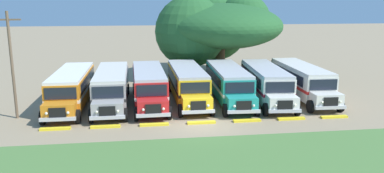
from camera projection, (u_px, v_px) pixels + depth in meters
ground_plane at (202, 125)px, 26.71m from camera, size 220.00×220.00×0.00m
parked_bus_slot_0 at (71, 87)px, 31.40m from camera, size 2.76×10.85×2.82m
parked_bus_slot_1 at (112, 86)px, 31.76m from camera, size 2.74×10.85×2.82m
parked_bus_slot_2 at (149, 84)px, 32.29m from camera, size 2.87×10.86×2.82m
parked_bus_slot_3 at (187, 82)px, 33.14m from camera, size 2.78×10.85×2.82m
parked_bus_slot_4 at (228, 82)px, 33.20m from camera, size 2.98×10.88×2.82m
parked_bus_slot_5 at (266, 82)px, 33.36m from camera, size 3.39×10.95×2.82m
parked_bus_slot_6 at (302, 80)px, 34.23m from camera, size 2.91×10.87×2.82m
curb_wheelstop_0 at (55, 129)px, 25.78m from camera, size 2.00×0.36×0.15m
curb_wheelstop_1 at (106, 127)px, 26.22m from camera, size 2.00×0.36×0.15m
curb_wheelstop_2 at (154, 125)px, 26.66m from camera, size 2.00×0.36×0.15m
curb_wheelstop_3 at (201, 122)px, 27.10m from camera, size 2.00×0.36×0.15m
curb_wheelstop_4 at (247, 121)px, 27.54m from camera, size 2.00×0.36×0.15m
curb_wheelstop_5 at (291, 119)px, 27.98m from camera, size 2.00×0.36×0.15m
curb_wheelstop_6 at (334, 117)px, 28.42m from camera, size 2.00×0.36×0.15m
broad_shade_tree at (216, 27)px, 42.96m from camera, size 13.86×14.72×9.46m
utility_pole at (12, 63)px, 27.50m from camera, size 1.80×0.20×7.73m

